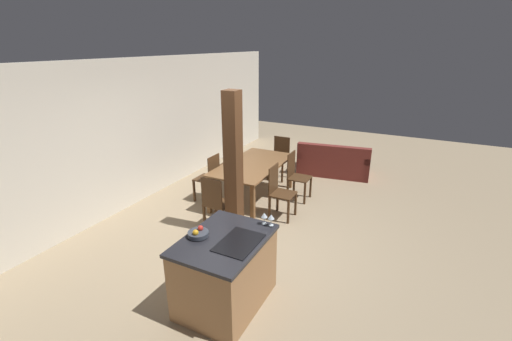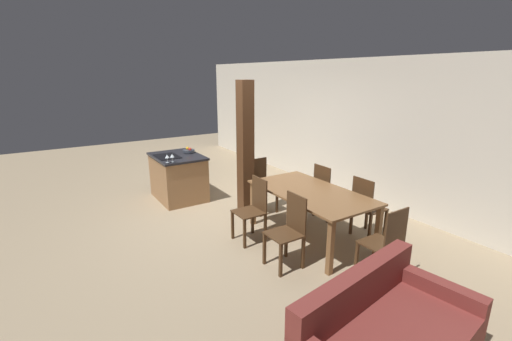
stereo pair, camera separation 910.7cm
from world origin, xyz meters
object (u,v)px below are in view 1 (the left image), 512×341
at_px(dining_table, 253,168).
at_px(dining_chair_far_left, 209,177).
at_px(dining_chair_near_right, 296,175).
at_px(timber_post, 233,167).
at_px(dining_chair_near_left, 279,191).
at_px(couch, 334,163).
at_px(kitchen_island, 225,271).
at_px(dining_chair_foot_end, 280,157).
at_px(wine_glass_middle, 264,215).
at_px(dining_chair_far_right, 232,164).
at_px(fruit_bowl, 198,233).
at_px(dining_chair_head_end, 216,203).
at_px(wine_glass_near, 271,217).

relative_size(dining_table, dining_chair_far_left, 2.00).
bearing_deg(dining_chair_near_right, timber_post, 166.94).
relative_size(dining_chair_near_left, couch, 0.54).
xyz_separation_m(kitchen_island, dining_chair_near_left, (2.30, 0.30, 0.05)).
height_order(dining_chair_near_right, dining_chair_foot_end, same).
xyz_separation_m(wine_glass_middle, dining_chair_far_right, (2.66, 2.03, -0.51)).
xyz_separation_m(wine_glass_middle, dining_chair_near_left, (1.81, 0.56, -0.51)).
height_order(dining_table, dining_chair_near_right, dining_chair_near_right).
distance_m(kitchen_island, fruit_bowl, 0.57).
xyz_separation_m(dining_table, dining_chair_near_right, (0.43, -0.73, -0.17)).
distance_m(fruit_bowl, wine_glass_middle, 0.81).
distance_m(kitchen_island, couch, 4.90).
height_order(fruit_bowl, dining_chair_head_end, fruit_bowl).
distance_m(dining_table, dining_chair_foot_end, 1.34).
height_order(kitchen_island, dining_chair_far_left, dining_chair_far_left).
distance_m(dining_chair_head_end, dining_chair_foot_end, 2.65).
relative_size(fruit_bowl, dining_chair_near_right, 0.25).
bearing_deg(kitchen_island, dining_chair_head_end, 36.51).
bearing_deg(fruit_bowl, dining_chair_far_right, 24.61).
distance_m(fruit_bowl, dining_chair_far_right, 3.60).
distance_m(wine_glass_near, dining_chair_head_end, 1.74).
bearing_deg(dining_chair_far_right, dining_chair_near_right, 90.00).
bearing_deg(dining_chair_near_right, wine_glass_middle, -168.03).
bearing_deg(timber_post, dining_chair_far_left, 50.63).
height_order(dining_chair_near_right, couch, dining_chair_near_right).
bearing_deg(dining_chair_near_right, kitchen_island, -174.54).
xyz_separation_m(dining_chair_near_left, timber_post, (-0.88, 0.40, 0.66)).
bearing_deg(dining_chair_foot_end, wine_glass_near, -68.67).
relative_size(fruit_bowl, dining_chair_far_right, 0.25).
bearing_deg(timber_post, dining_table, 14.34).
distance_m(kitchen_island, dining_chair_near_left, 2.32).
bearing_deg(kitchen_island, fruit_bowl, 108.28).
bearing_deg(wine_glass_middle, dining_chair_near_left, 17.34).
relative_size(fruit_bowl, wine_glass_middle, 1.62).
xyz_separation_m(fruit_bowl, wine_glass_middle, (0.59, -0.55, 0.08)).
height_order(dining_chair_head_end, timber_post, timber_post).
bearing_deg(couch, dining_chair_near_right, 71.81).
height_order(dining_chair_near_right, dining_chair_head_end, same).
bearing_deg(dining_chair_far_right, kitchen_island, 29.33).
distance_m(dining_chair_far_left, dining_chair_far_right, 0.85).
height_order(dining_chair_far_left, dining_chair_far_right, same).
distance_m(dining_chair_far_right, couch, 2.50).
relative_size(dining_chair_near_left, dining_chair_near_right, 1.00).
relative_size(fruit_bowl, dining_chair_foot_end, 0.25).
height_order(dining_chair_near_left, timber_post, timber_post).
bearing_deg(dining_chair_near_right, fruit_bowl, -179.70).
distance_m(dining_chair_near_right, couch, 1.79).
relative_size(fruit_bowl, dining_table, 0.12).
bearing_deg(dining_chair_near_left, dining_chair_foot_end, 22.75).
xyz_separation_m(fruit_bowl, timber_post, (1.52, 0.42, 0.24)).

